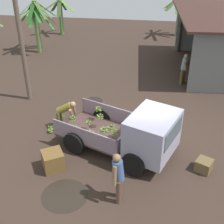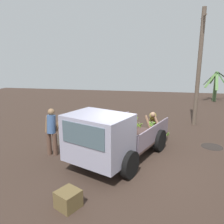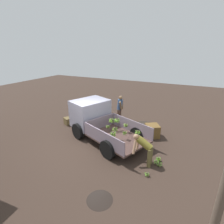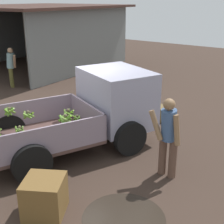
{
  "view_description": "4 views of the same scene",
  "coord_description": "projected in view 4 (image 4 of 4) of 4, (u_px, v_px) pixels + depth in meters",
  "views": [
    {
      "loc": [
        0.26,
        -9.89,
        7.27
      ],
      "look_at": [
        -1.09,
        -0.08,
        1.29
      ],
      "focal_mm": 50.0,
      "sensor_mm": 36.0,
      "label": 1
    },
    {
      "loc": [
        6.55,
        0.52,
        3.46
      ],
      "look_at": [
        -1.51,
        -1.04,
        1.49
      ],
      "focal_mm": 35.0,
      "sensor_mm": 36.0,
      "label": 2
    },
    {
      "loc": [
        -4.56,
        6.59,
        4.51
      ],
      "look_at": [
        -1.08,
        -0.71,
        1.55
      ],
      "focal_mm": 28.0,
      "sensor_mm": 36.0,
      "label": 3
    },
    {
      "loc": [
        -5.81,
        -5.68,
        3.6
      ],
      "look_at": [
        -0.0,
        -1.28,
        0.91
      ],
      "focal_mm": 50.0,
      "sensor_mm": 36.0,
      "label": 4
    }
  ],
  "objects": [
    {
      "name": "ground",
      "position": [
        76.0,
        133.0,
        8.81
      ],
      "size": [
        36.0,
        36.0,
        0.0
      ],
      "primitive_type": "plane",
      "color": "#3A2B23"
    },
    {
      "name": "person_bystander_near_shed",
      "position": [
        11.0,
        65.0,
        13.04
      ],
      "size": [
        0.52,
        0.67,
        1.65
      ],
      "rotation": [
        0.0,
        0.0,
        5.75
      ],
      "color": "brown",
      "rests_on": "ground"
    },
    {
      "name": "cargo_truck",
      "position": [
        102.0,
        106.0,
        7.97
      ],
      "size": [
        4.68,
        3.39,
        1.86
      ],
      "rotation": [
        0.0,
        0.0,
        -0.39
      ],
      "color": "#4F3732",
      "rests_on": "ground"
    },
    {
      "name": "person_foreground_visitor",
      "position": [
        168.0,
        134.0,
        6.35
      ],
      "size": [
        0.4,
        0.7,
        1.75
      ],
      "rotation": [
        0.0,
        0.0,
        3.11
      ],
      "color": "brown",
      "rests_on": "ground"
    },
    {
      "name": "wooden_crate_0",
      "position": [
        45.0,
        196.0,
        5.43
      ],
      "size": [
        0.93,
        0.93,
        0.68
      ],
      "primitive_type": "cube",
      "rotation": [
        0.0,
        0.0,
        0.54
      ],
      "color": "brown",
      "rests_on": "ground"
    },
    {
      "name": "mud_patch_0",
      "position": [
        124.0,
        218.0,
        5.4
      ],
      "size": [
        1.46,
        1.46,
        0.01
      ],
      "primitive_type": "cylinder",
      "color": "#2B231B",
      "rests_on": "ground"
    },
    {
      "name": "warehouse_shed",
      "position": [
        46.0,
        21.0,
        16.94
      ],
      "size": [
        8.65,
        7.52,
        3.2
      ],
      "rotation": [
        0.0,
        0.0,
        0.06
      ],
      "color": "slate",
      "rests_on": "ground"
    },
    {
      "name": "wooden_crate_1",
      "position": [
        158.0,
        113.0,
        9.64
      ],
      "size": [
        0.68,
        0.68,
        0.43
      ],
      "primitive_type": "cube",
      "rotation": [
        0.0,
        0.0,
        5.81
      ],
      "color": "brown",
      "rests_on": "ground"
    }
  ]
}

